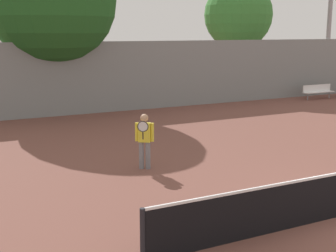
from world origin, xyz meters
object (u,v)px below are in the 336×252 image
Objects in this scene: bench_courtside_near at (318,90)px; tree_dark_dense at (238,15)px; tennis_player at (145,138)px; tree_green_broad at (51,0)px.

tree_dark_dense is at bearing 115.58° from bench_courtside_near.
tennis_player is 0.77× the size of bench_courtside_near.
bench_courtside_near is 6.96m from tree_dark_dense.
tree_green_broad reaches higher than tree_dark_dense.
tree_green_broad is 12.70m from tree_dark_dense.
bench_courtside_near is at bearing -8.95° from tree_green_broad.
tennis_player is 18.65m from tree_dark_dense.
tree_green_broad is 1.18× the size of tree_dark_dense.
bench_courtside_near is (14.82, 8.38, -0.41)m from tennis_player.
bench_courtside_near is 0.25× the size of tree_green_broad.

